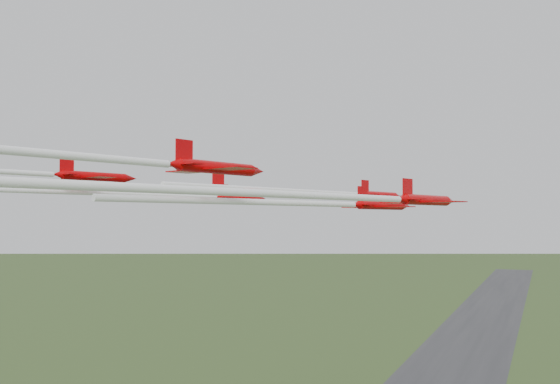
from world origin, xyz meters
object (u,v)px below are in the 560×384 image
at_px(jet_row3_left, 44,189).
at_px(jet_row4_right, 104,158).
at_px(jet_row3_right, 316,195).
at_px(jet_row2_right, 335,204).
at_px(jet_row2_left, 143,195).
at_px(jet_lead, 341,193).
at_px(jet_row3_mid, 160,188).

bearing_deg(jet_row3_left, jet_row4_right, -17.82).
bearing_deg(jet_row3_left, jet_row3_right, 0.94).
height_order(jet_row2_right, jet_row4_right, jet_row4_right).
relative_size(jet_row2_left, jet_row3_left, 1.11).
relative_size(jet_row3_left, jet_row3_right, 0.90).
height_order(jet_row2_left, jet_row2_right, jet_row2_left).
relative_size(jet_lead, jet_row3_left, 0.86).
xyz_separation_m(jet_lead, jet_row3_left, (-34.54, -23.68, 0.21)).
height_order(jet_row2_left, jet_row3_left, jet_row3_left).
relative_size(jet_lead, jet_row2_right, 1.10).
bearing_deg(jet_row3_mid, jet_row3_right, -10.07).
height_order(jet_lead, jet_row3_left, jet_lead).
distance_m(jet_row3_mid, jet_row4_right, 21.92).
distance_m(jet_row3_left, jet_row4_right, 39.99).
bearing_deg(jet_row2_right, jet_row3_right, -54.73).
bearing_deg(jet_row2_left, jet_row3_left, -141.74).
height_order(jet_lead, jet_row2_right, jet_lead).
relative_size(jet_row2_right, jet_row3_left, 0.78).
bearing_deg(jet_lead, jet_row2_left, -119.30).
xyz_separation_m(jet_row2_left, jet_row2_right, (27.08, -0.66, -1.51)).
height_order(jet_row3_right, jet_row4_right, jet_row4_right).
xyz_separation_m(jet_row2_left, jet_row3_right, (32.40, -21.89, -1.37)).
bearing_deg(jet_row3_mid, jet_row2_left, 151.35).
height_order(jet_lead, jet_row4_right, jet_row4_right).
distance_m(jet_row2_left, jet_row2_right, 27.13).
distance_m(jet_row2_left, jet_row3_left, 13.74).
height_order(jet_row2_left, jet_row3_mid, jet_row3_mid).
bearing_deg(jet_row3_right, jet_lead, 124.55).
bearing_deg(jet_row3_mid, jet_row3_left, -175.97).
height_order(jet_row2_left, jet_row4_right, jet_row4_right).
distance_m(jet_row2_left, jet_row3_right, 39.12).
distance_m(jet_row2_left, jet_row4_right, 34.82).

